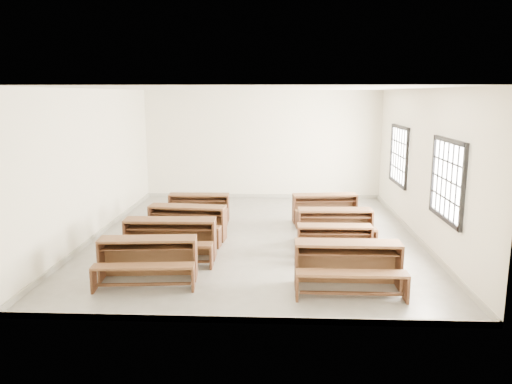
{
  "coord_description": "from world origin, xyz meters",
  "views": [
    {
      "loc": [
        0.48,
        -10.59,
        3.09
      ],
      "look_at": [
        0.0,
        0.0,
        1.0
      ],
      "focal_mm": 35.0,
      "sensor_mm": 36.0,
      "label": 1
    }
  ],
  "objects_px": {
    "desk_set_1": "(170,236)",
    "desk_set_2": "(187,220)",
    "desk_set_5": "(335,239)",
    "desk_set_3": "(199,205)",
    "desk_set_7": "(325,206)",
    "desk_set_4": "(348,262)",
    "desk_set_0": "(148,256)",
    "desk_set_6": "(335,223)"
  },
  "relations": [
    {
      "from": "desk_set_4",
      "to": "desk_set_3",
      "type": "bearing_deg",
      "value": 126.03
    },
    {
      "from": "desk_set_0",
      "to": "desk_set_3",
      "type": "bearing_deg",
      "value": 81.89
    },
    {
      "from": "desk_set_2",
      "to": "desk_set_3",
      "type": "distance_m",
      "value": 1.65
    },
    {
      "from": "desk_set_1",
      "to": "desk_set_7",
      "type": "distance_m",
      "value": 4.29
    },
    {
      "from": "desk_set_0",
      "to": "desk_set_3",
      "type": "xyz_separation_m",
      "value": [
        0.22,
        4.06,
        -0.04
      ]
    },
    {
      "from": "desk_set_6",
      "to": "desk_set_7",
      "type": "height_order",
      "value": "desk_set_6"
    },
    {
      "from": "desk_set_2",
      "to": "desk_set_7",
      "type": "distance_m",
      "value": 3.48
    },
    {
      "from": "desk_set_2",
      "to": "desk_set_6",
      "type": "height_order",
      "value": "desk_set_2"
    },
    {
      "from": "desk_set_4",
      "to": "desk_set_7",
      "type": "xyz_separation_m",
      "value": [
        0.02,
        4.21,
        -0.04
      ]
    },
    {
      "from": "desk_set_4",
      "to": "desk_set_5",
      "type": "bearing_deg",
      "value": 91.8
    },
    {
      "from": "desk_set_0",
      "to": "desk_set_6",
      "type": "relative_size",
      "value": 1.06
    },
    {
      "from": "desk_set_0",
      "to": "desk_set_6",
      "type": "xyz_separation_m",
      "value": [
        3.38,
        2.4,
        -0.01
      ]
    },
    {
      "from": "desk_set_2",
      "to": "desk_set_4",
      "type": "bearing_deg",
      "value": -34.85
    },
    {
      "from": "desk_set_0",
      "to": "desk_set_1",
      "type": "xyz_separation_m",
      "value": [
        0.13,
        1.12,
        0.03
      ]
    },
    {
      "from": "desk_set_2",
      "to": "desk_set_3",
      "type": "xyz_separation_m",
      "value": [
        -0.0,
        1.65,
        -0.04
      ]
    },
    {
      "from": "desk_set_5",
      "to": "desk_set_3",
      "type": "bearing_deg",
      "value": 137.32
    },
    {
      "from": "desk_set_2",
      "to": "desk_set_7",
      "type": "bearing_deg",
      "value": 32.76
    },
    {
      "from": "desk_set_1",
      "to": "desk_set_3",
      "type": "distance_m",
      "value": 2.94
    },
    {
      "from": "desk_set_3",
      "to": "desk_set_4",
      "type": "bearing_deg",
      "value": -55.11
    },
    {
      "from": "desk_set_5",
      "to": "desk_set_7",
      "type": "distance_m",
      "value": 2.68
    },
    {
      "from": "desk_set_3",
      "to": "desk_set_4",
      "type": "distance_m",
      "value": 5.26
    },
    {
      "from": "desk_set_5",
      "to": "desk_set_6",
      "type": "relative_size",
      "value": 0.89
    },
    {
      "from": "desk_set_3",
      "to": "desk_set_6",
      "type": "xyz_separation_m",
      "value": [
        3.17,
        -1.66,
        0.02
      ]
    },
    {
      "from": "desk_set_0",
      "to": "desk_set_2",
      "type": "relative_size",
      "value": 0.98
    },
    {
      "from": "desk_set_2",
      "to": "desk_set_3",
      "type": "height_order",
      "value": "desk_set_2"
    },
    {
      "from": "desk_set_1",
      "to": "desk_set_6",
      "type": "relative_size",
      "value": 1.09
    },
    {
      "from": "desk_set_4",
      "to": "desk_set_2",
      "type": "bearing_deg",
      "value": 139.87
    },
    {
      "from": "desk_set_3",
      "to": "desk_set_6",
      "type": "relative_size",
      "value": 0.94
    },
    {
      "from": "desk_set_3",
      "to": "desk_set_0",
      "type": "bearing_deg",
      "value": -94.04
    },
    {
      "from": "desk_set_3",
      "to": "desk_set_6",
      "type": "height_order",
      "value": "desk_set_6"
    },
    {
      "from": "desk_set_0",
      "to": "desk_set_6",
      "type": "bearing_deg",
      "value": 30.28
    },
    {
      "from": "desk_set_5",
      "to": "desk_set_6",
      "type": "xyz_separation_m",
      "value": [
        0.13,
        1.08,
        0.04
      ]
    },
    {
      "from": "desk_set_0",
      "to": "desk_set_3",
      "type": "height_order",
      "value": "desk_set_0"
    },
    {
      "from": "desk_set_4",
      "to": "desk_set_5",
      "type": "relative_size",
      "value": 1.2
    },
    {
      "from": "desk_set_3",
      "to": "desk_set_5",
      "type": "height_order",
      "value": "desk_set_3"
    },
    {
      "from": "desk_set_3",
      "to": "desk_set_4",
      "type": "xyz_separation_m",
      "value": [
        3.08,
        -4.26,
        0.06
      ]
    },
    {
      "from": "desk_set_0",
      "to": "desk_set_7",
      "type": "height_order",
      "value": "desk_set_0"
    },
    {
      "from": "desk_set_1",
      "to": "desk_set_7",
      "type": "bearing_deg",
      "value": 40.69
    },
    {
      "from": "desk_set_0",
      "to": "desk_set_5",
      "type": "distance_m",
      "value": 3.51
    },
    {
      "from": "desk_set_1",
      "to": "desk_set_2",
      "type": "bearing_deg",
      "value": 84.56
    },
    {
      "from": "desk_set_6",
      "to": "desk_set_1",
      "type": "bearing_deg",
      "value": -160.66
    },
    {
      "from": "desk_set_0",
      "to": "desk_set_6",
      "type": "distance_m",
      "value": 4.15
    }
  ]
}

